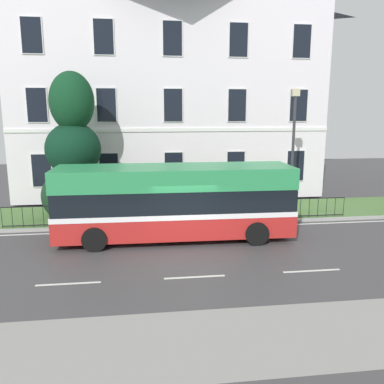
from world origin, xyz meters
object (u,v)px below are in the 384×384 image
at_px(georgian_townhouse, 167,85).
at_px(evergreen_tree, 73,161).
at_px(single_decker_bus, 175,201).
at_px(litter_bin, 70,213).
at_px(street_lamp_post, 293,143).

relative_size(georgian_townhouse, evergreen_tree, 2.49).
height_order(single_decker_bus, litter_bin, single_decker_bus).
distance_m(evergreen_tree, single_decker_bus, 6.49).
xyz_separation_m(georgian_townhouse, litter_bin, (-5.20, -9.12, -6.36)).
bearing_deg(single_decker_bus, evergreen_tree, 138.58).
distance_m(single_decker_bus, litter_bin, 5.39).
height_order(georgian_townhouse, litter_bin, georgian_townhouse).
xyz_separation_m(evergreen_tree, single_decker_bus, (4.71, -4.28, -1.24)).
relative_size(georgian_townhouse, litter_bin, 17.67).
xyz_separation_m(georgian_townhouse, street_lamp_post, (5.78, -8.33, -3.28)).
relative_size(evergreen_tree, street_lamp_post, 1.20).
height_order(evergreen_tree, litter_bin, evergreen_tree).
relative_size(georgian_townhouse, single_decker_bus, 1.91).
bearing_deg(evergreen_tree, litter_bin, -89.58).
height_order(street_lamp_post, litter_bin, street_lamp_post).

